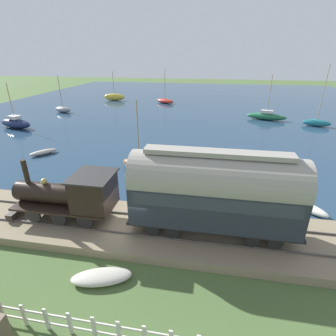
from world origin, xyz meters
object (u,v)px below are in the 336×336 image
Objects in this scene: steam_locomotive at (74,193)px; sailboat_yellow at (114,97)px; passenger_coach at (214,190)px; rowboat_far_out at (308,207)px; sailboat_teal at (316,122)px; rowboat_off_pier at (44,152)px; sailboat_green at (266,116)px; beached_dinghy at (102,277)px; sailboat_brown at (139,166)px; sailboat_gray at (63,109)px; sailboat_navy at (16,123)px; sailboat_red at (165,101)px.

steam_locomotive is 46.49m from sailboat_yellow.
passenger_coach reaches higher than rowboat_far_out.
rowboat_off_pier is (-17.20, 31.84, -0.32)m from sailboat_teal.
sailboat_green is 2.62× the size of rowboat_off_pier.
steam_locomotive is 5.32m from beached_dinghy.
passenger_coach is 10.71m from sailboat_brown.
steam_locomotive is 8.09m from passenger_coach.
beached_dinghy is at bearing -140.67° from steam_locomotive.
sailboat_green is 2.27× the size of beached_dinghy.
sailboat_brown is 0.75× the size of sailboat_teal.
steam_locomotive is at bearing 39.33° from beached_dinghy.
steam_locomotive is 14.48m from rowboat_off_pier.
rowboat_off_pier is at bearing 41.37° from steam_locomotive.
sailboat_gray reaches higher than sailboat_yellow.
sailboat_yellow is 2.48× the size of rowboat_far_out.
steam_locomotive is at bearing -121.79° from sailboat_navy.
sailboat_teal is 29.00m from sailboat_red.
sailboat_red is at bearing 37.07° from sailboat_brown.
passenger_coach is 1.08× the size of sailboat_teal.
sailboat_teal reaches higher than sailboat_navy.
sailboat_green is 1.01× the size of sailboat_red.
rowboat_far_out is at bearing -125.98° from sailboat_red.
sailboat_navy is 0.98× the size of sailboat_yellow.
sailboat_green is 2.74× the size of rowboat_far_out.
steam_locomotive is 2.60× the size of rowboat_far_out.
passenger_coach is (0.00, -8.04, 0.97)m from steam_locomotive.
passenger_coach is at bearing 167.58° from rowboat_far_out.
sailboat_gray is at bearing 101.44° from sailboat_teal.
rowboat_off_pier is at bearing -118.04° from sailboat_navy.
sailboat_brown reaches higher than steam_locomotive.
sailboat_yellow is (44.22, 14.25, -1.48)m from steam_locomotive.
sailboat_red reaches higher than sailboat_yellow.
beached_dinghy is at bearing -142.60° from sailboat_brown.
rowboat_far_out is at bearing -101.28° from sailboat_navy.
rowboat_off_pier is (-8.91, -10.11, -0.46)m from sailboat_navy.
steam_locomotive is at bearing 150.54° from rowboat_far_out.
steam_locomotive is at bearing -160.90° from sailboat_brown.
sailboat_teal is at bearing -99.99° from sailboat_green.
sailboat_teal is 25.15m from rowboat_far_out.
sailboat_red is (23.11, -17.02, -0.22)m from sailboat_navy.
steam_locomotive is at bearing -163.33° from sailboat_yellow.
sailboat_gray is 10.87m from sailboat_navy.
rowboat_far_out is at bearing -56.96° from passenger_coach.
steam_locomotive is 27.81m from sailboat_navy.
beached_dinghy is (-7.92, 11.25, -0.06)m from rowboat_far_out.
sailboat_brown is 2.12× the size of beached_dinghy.
sailboat_red is at bearing 13.92° from passenger_coach.
sailboat_navy is at bearing 44.05° from beached_dinghy.
steam_locomotive is 42.89m from sailboat_red.
sailboat_green is 32.38m from rowboat_off_pier.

